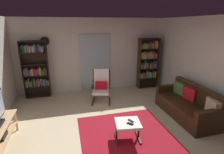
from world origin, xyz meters
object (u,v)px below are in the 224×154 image
at_px(bookshelf_near_tv, 35,69).
at_px(leather_sofa, 188,105).
at_px(cell_phone, 130,124).
at_px(wall_clock, 45,41).
at_px(ottoman, 128,125).
at_px(lounge_armchair, 101,85).
at_px(bookshelf_near_sofa, 148,62).
at_px(tv_remote, 131,121).

height_order(bookshelf_near_tv, leather_sofa, bookshelf_near_tv).
relative_size(bookshelf_near_tv, cell_phone, 13.48).
bearing_deg(wall_clock, cell_phone, -60.03).
distance_m(bookshelf_near_tv, ottoman, 3.75).
bearing_deg(cell_phone, wall_clock, 76.96).
height_order(lounge_armchair, cell_phone, lounge_armchair).
bearing_deg(leather_sofa, bookshelf_near_sofa, 91.74).
bearing_deg(tv_remote, lounge_armchair, 70.87).
bearing_deg(tv_remote, leather_sofa, -10.42).
bearing_deg(leather_sofa, ottoman, -164.54).
bearing_deg(cell_phone, tv_remote, 20.40).
height_order(bookshelf_near_sofa, ottoman, bookshelf_near_sofa).
bearing_deg(bookshelf_near_sofa, wall_clock, 176.90).
distance_m(bookshelf_near_tv, bookshelf_near_sofa, 4.01).
bearing_deg(wall_clock, bookshelf_near_tv, -161.51).
height_order(bookshelf_near_tv, wall_clock, wall_clock).
bearing_deg(ottoman, cell_phone, -72.81).
relative_size(ottoman, wall_clock, 2.02).
height_order(bookshelf_near_tv, lounge_armchair, bookshelf_near_tv).
height_order(leather_sofa, ottoman, leather_sofa).
bearing_deg(cell_phone, lounge_armchair, 51.90).
xyz_separation_m(bookshelf_near_tv, lounge_armchair, (2.02, -0.91, -0.44)).
height_order(leather_sofa, tv_remote, leather_sofa).
bearing_deg(cell_phone, bookshelf_near_sofa, 15.86).
distance_m(leather_sofa, cell_phone, 1.97).
height_order(bookshelf_near_sofa, leather_sofa, bookshelf_near_sofa).
distance_m(bookshelf_near_tv, tv_remote, 3.76).
relative_size(leather_sofa, ottoman, 3.11).
xyz_separation_m(leather_sofa, cell_phone, (-1.87, -0.60, 0.09)).
relative_size(leather_sofa, tv_remote, 12.65).
height_order(bookshelf_near_tv, cell_phone, bookshelf_near_tv).
height_order(lounge_armchair, wall_clock, wall_clock).
bearing_deg(bookshelf_near_sofa, bookshelf_near_tv, 178.96).
xyz_separation_m(lounge_armchair, ottoman, (0.16, -2.07, -0.20)).
relative_size(ottoman, cell_phone, 4.18).
bearing_deg(ottoman, bookshelf_near_tv, 126.19).
height_order(tv_remote, cell_phone, tv_remote).
bearing_deg(lounge_armchair, bookshelf_near_sofa, 22.90).
height_order(ottoman, tv_remote, tv_remote).
xyz_separation_m(bookshelf_near_sofa, cell_phone, (-1.80, -2.98, -0.60)).
distance_m(lounge_armchair, tv_remote, 2.06).
distance_m(cell_phone, wall_clock, 3.95).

